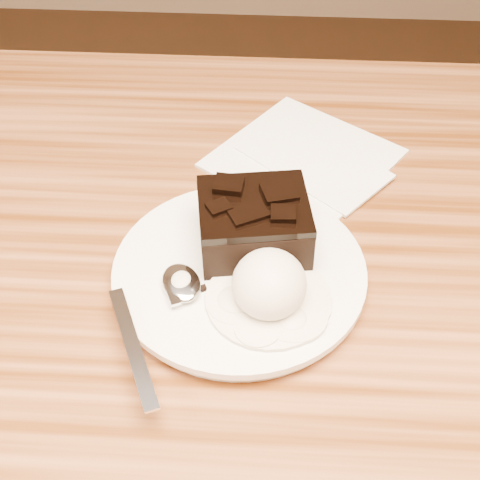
# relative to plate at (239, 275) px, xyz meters

# --- Properties ---
(plate) EXTENTS (0.21, 0.21, 0.02)m
(plate) POSITION_rel_plate_xyz_m (0.00, 0.00, 0.00)
(plate) COLOR white
(plate) RESTS_ON dining_table
(brownie) EXTENTS (0.10, 0.09, 0.04)m
(brownie) POSITION_rel_plate_xyz_m (0.01, 0.03, 0.03)
(brownie) COLOR black
(brownie) RESTS_ON plate
(ice_cream_scoop) EXTENTS (0.06, 0.06, 0.05)m
(ice_cream_scoop) POSITION_rel_plate_xyz_m (0.03, -0.03, 0.03)
(ice_cream_scoop) COLOR silver
(ice_cream_scoop) RESTS_ON plate
(melt_puddle) EXTENTS (0.10, 0.10, 0.00)m
(melt_puddle) POSITION_rel_plate_xyz_m (0.03, -0.03, 0.01)
(melt_puddle) COLOR silver
(melt_puddle) RESTS_ON plate
(spoon) EXTENTS (0.10, 0.17, 0.01)m
(spoon) POSITION_rel_plate_xyz_m (-0.05, -0.03, 0.01)
(spoon) COLOR silver
(spoon) RESTS_ON plate
(napkin) EXTENTS (0.22, 0.22, 0.01)m
(napkin) POSITION_rel_plate_xyz_m (0.06, 0.17, -0.01)
(napkin) COLOR white
(napkin) RESTS_ON dining_table
(crumb_a) EXTENTS (0.01, 0.01, 0.00)m
(crumb_a) POSITION_rel_plate_xyz_m (-0.03, -0.02, 0.01)
(crumb_a) COLOR black
(crumb_a) RESTS_ON plate
(crumb_b) EXTENTS (0.01, 0.01, 0.00)m
(crumb_b) POSITION_rel_plate_xyz_m (0.00, -0.06, 0.01)
(crumb_b) COLOR black
(crumb_b) RESTS_ON plate
(crumb_c) EXTENTS (0.01, 0.01, 0.00)m
(crumb_c) POSITION_rel_plate_xyz_m (-0.01, -0.01, 0.01)
(crumb_c) COLOR black
(crumb_c) RESTS_ON plate
(crumb_d) EXTENTS (0.01, 0.01, 0.00)m
(crumb_d) POSITION_rel_plate_xyz_m (-0.03, -0.03, 0.01)
(crumb_d) COLOR black
(crumb_d) RESTS_ON plate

